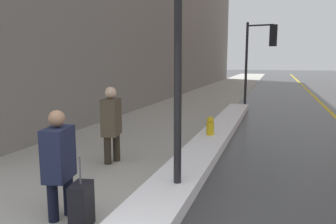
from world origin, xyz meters
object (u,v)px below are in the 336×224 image
Objects in this scene: fire_hydrant at (210,130)px; traffic_light_near at (263,47)px; rolling_suitcase at (82,206)px; pedestrian_nearside at (111,121)px; pedestrian_in_glasses at (59,159)px.

traffic_light_near is at bearing 81.83° from fire_hydrant.
fire_hydrant is (0.69, 4.92, 0.04)m from rolling_suitcase.
pedestrian_nearside reaches higher than rolling_suitcase.
pedestrian_in_glasses is at bearing -103.25° from fire_hydrant.
pedestrian_in_glasses is at bearing -93.64° from traffic_light_near.
traffic_light_near is 11.78m from pedestrian_in_glasses.
traffic_light_near is 2.37× the size of pedestrian_nearside.
traffic_light_near reaches higher than rolling_suitcase.
rolling_suitcase is (0.42, -0.17, -0.52)m from pedestrian_in_glasses.
traffic_light_near is at bearing 160.87° from rolling_suitcase.
pedestrian_nearside is 2.89m from fire_hydrant.
traffic_light_near is 9.57m from pedestrian_nearside.
fire_hydrant is at bearing 155.74° from pedestrian_in_glasses.
traffic_light_near reaches higher than fire_hydrant.
rolling_suitcase is (-1.65, -11.61, -2.44)m from traffic_light_near.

